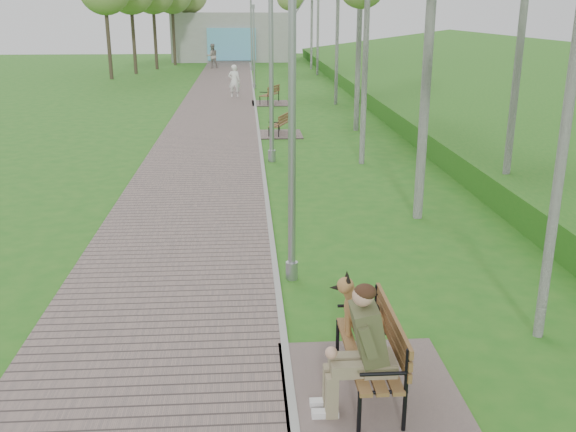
# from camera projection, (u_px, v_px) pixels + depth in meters

# --- Properties ---
(ground) EXTENTS (120.00, 120.00, 0.00)m
(ground) POSITION_uv_depth(u_px,v_px,m) (290.00, 393.00, 7.57)
(ground) COLOR #276B1C
(ground) RESTS_ON ground
(walkway) EXTENTS (3.50, 67.00, 0.04)m
(walkway) POSITION_uv_depth(u_px,v_px,m) (216.00, 112.00, 27.86)
(walkway) COLOR #705E5A
(walkway) RESTS_ON ground
(kerb) EXTENTS (0.10, 67.00, 0.05)m
(kerb) POSITION_uv_depth(u_px,v_px,m) (256.00, 112.00, 27.97)
(kerb) COLOR #999993
(kerb) RESTS_ON ground
(embankment) EXTENTS (14.00, 70.00, 1.60)m
(embankment) POSITION_uv_depth(u_px,v_px,m) (538.00, 115.00, 27.31)
(embankment) COLOR #447F25
(embankment) RESTS_ON ground
(building_north) EXTENTS (10.00, 5.20, 4.00)m
(building_north) POSITION_uv_depth(u_px,v_px,m) (232.00, 37.00, 55.24)
(building_north) COLOR #9E9E99
(building_north) RESTS_ON ground
(bench_main) EXTENTS (2.06, 2.29, 1.80)m
(bench_main) POSITION_uv_depth(u_px,v_px,m) (364.00, 356.00, 7.38)
(bench_main) COLOR #705E5A
(bench_main) RESTS_ON ground
(bench_second) EXTENTS (1.54, 1.71, 0.95)m
(bench_second) POSITION_uv_depth(u_px,v_px,m) (279.00, 130.00, 22.95)
(bench_second) COLOR #705E5A
(bench_second) RESTS_ON ground
(bench_third) EXTENTS (1.74, 1.93, 1.07)m
(bench_third) POSITION_uv_depth(u_px,v_px,m) (270.00, 100.00, 30.46)
(bench_third) COLOR #705E5A
(bench_third) RESTS_ON ground
(lamp_post_near) EXTENTS (0.20, 0.20, 5.26)m
(lamp_post_near) POSITION_uv_depth(u_px,v_px,m) (292.00, 134.00, 9.99)
(lamp_post_near) COLOR #92959A
(lamp_post_near) RESTS_ON ground
(lamp_post_second) EXTENTS (0.23, 0.23, 5.88)m
(lamp_post_second) POSITION_uv_depth(u_px,v_px,m) (271.00, 67.00, 18.16)
(lamp_post_second) COLOR #92959A
(lamp_post_second) RESTS_ON ground
(lamp_post_third) EXTENTS (0.18, 0.18, 4.53)m
(lamp_post_third) POSITION_uv_depth(u_px,v_px,m) (254.00, 50.00, 35.73)
(lamp_post_third) COLOR #92959A
(lamp_post_third) RESTS_ON ground
(lamp_post_far) EXTENTS (0.21, 0.21, 5.41)m
(lamp_post_far) POSITION_uv_depth(u_px,v_px,m) (251.00, 35.00, 46.04)
(lamp_post_far) COLOR #92959A
(lamp_post_far) RESTS_ON ground
(pedestrian_near) EXTENTS (0.63, 0.43, 1.65)m
(pedestrian_near) POSITION_uv_depth(u_px,v_px,m) (234.00, 81.00, 32.39)
(pedestrian_near) COLOR white
(pedestrian_near) RESTS_ON ground
(pedestrian_far) EXTENTS (1.04, 0.91, 1.82)m
(pedestrian_far) POSITION_uv_depth(u_px,v_px,m) (212.00, 56.00, 48.08)
(pedestrian_far) COLOR #A0978C
(pedestrian_far) RESTS_ON ground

